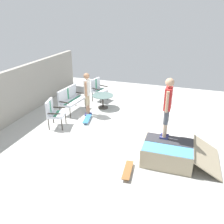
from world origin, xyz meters
TOP-DOWN VIEW (x-y plane):
  - ground_plane at (0.00, 0.00)m, footprint 12.00×12.00m
  - back_wall_cinderblock at (0.00, 4.00)m, footprint 9.00×0.20m
  - skate_ramp at (-0.83, -1.88)m, footprint 1.56×2.10m
  - patio_bench at (1.21, 2.33)m, footprint 1.29×0.65m
  - patio_chair_near_house at (2.80, 1.76)m, footprint 0.73×0.68m
  - patio_chair_by_wall at (-0.21, 2.25)m, footprint 0.74×0.69m
  - patio_table at (2.01, 1.21)m, footprint 0.90×0.90m
  - person_watching at (1.12, 1.52)m, footprint 0.47×0.29m
  - person_skater at (-0.73, -1.70)m, footprint 0.48×0.24m
  - skateboard_by_bench at (0.60, 1.32)m, footprint 0.82×0.36m
  - skateboard_spare at (-1.91, -0.95)m, footprint 0.82×0.28m

SIDE VIEW (x-z plane):
  - ground_plane at x=0.00m, z-range -0.10..0.00m
  - skateboard_by_bench at x=0.60m, z-range 0.03..0.14m
  - skateboard_spare at x=-1.91m, z-range 0.03..0.14m
  - skate_ramp at x=-0.83m, z-range 0.00..0.56m
  - patio_table at x=2.01m, z-range 0.12..0.69m
  - patio_chair_near_house at x=2.80m, z-range 0.10..1.12m
  - patio_chair_by_wall at x=-0.21m, z-range 0.10..1.12m
  - patio_bench at x=1.21m, z-range 0.11..1.13m
  - back_wall_cinderblock at x=0.00m, z-range 0.00..1.92m
  - person_watching at x=1.12m, z-range 0.15..1.87m
  - person_skater at x=-0.73m, z-range 0.71..2.45m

